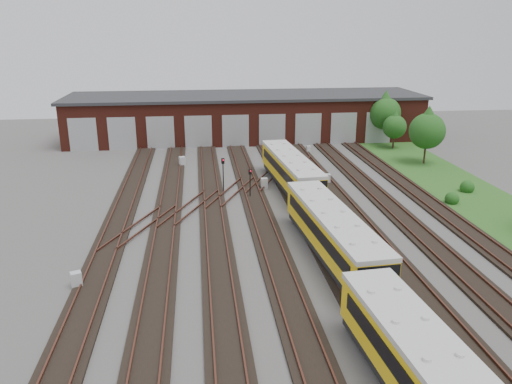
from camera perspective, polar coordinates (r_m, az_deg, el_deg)
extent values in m
plane|color=#4B4846|center=(36.66, 5.11, -6.89)|extent=(120.00, 120.00, 0.00)
cube|color=black|center=(36.57, -17.11, -7.59)|extent=(2.40, 70.00, 0.18)
cube|color=#542D21|center=(36.65, -18.24, -7.37)|extent=(0.10, 70.00, 0.15)
cube|color=#542D21|center=(36.37, -16.01, -7.34)|extent=(0.10, 70.00, 0.15)
cube|color=black|center=(36.04, -10.79, -7.47)|extent=(2.40, 70.00, 0.18)
cube|color=#542D21|center=(36.03, -11.95, -7.26)|extent=(0.10, 70.00, 0.15)
cube|color=#542D21|center=(35.91, -9.66, -7.20)|extent=(0.10, 70.00, 0.15)
cube|color=black|center=(35.94, -4.37, -7.25)|extent=(2.40, 70.00, 0.18)
cube|color=#542D21|center=(35.85, -5.53, -7.06)|extent=(0.10, 70.00, 0.15)
cube|color=#542D21|center=(35.90, -3.23, -6.96)|extent=(0.10, 70.00, 0.15)
cube|color=black|center=(36.28, 1.99, -6.94)|extent=(2.40, 70.00, 0.18)
cube|color=#542D21|center=(36.12, 0.86, -6.77)|extent=(0.10, 70.00, 0.15)
cube|color=#542D21|center=(36.32, 3.12, -6.64)|extent=(0.10, 70.00, 0.15)
cube|color=black|center=(37.06, 8.16, -6.56)|extent=(2.40, 70.00, 0.18)
cube|color=#542D21|center=(36.82, 7.08, -6.40)|extent=(0.10, 70.00, 0.15)
cube|color=#542D21|center=(37.18, 9.25, -6.26)|extent=(0.10, 70.00, 0.15)
cube|color=black|center=(38.24, 14.00, -6.14)|extent=(2.40, 70.00, 0.18)
cube|color=#542D21|center=(37.93, 13.00, -5.99)|extent=(0.10, 70.00, 0.15)
cube|color=#542D21|center=(38.43, 15.02, -5.83)|extent=(0.10, 70.00, 0.15)
cube|color=black|center=(39.79, 19.42, -5.68)|extent=(2.40, 70.00, 0.18)
cube|color=#542D21|center=(39.42, 18.51, -5.54)|extent=(0.10, 70.00, 0.15)
cube|color=#542D21|center=(40.04, 20.38, -5.38)|extent=(0.10, 70.00, 0.15)
cube|color=black|center=(41.67, 24.40, -5.22)|extent=(2.40, 70.00, 0.18)
cube|color=#542D21|center=(41.25, 23.57, -5.09)|extent=(0.10, 70.00, 0.15)
cube|color=#542D21|center=(41.98, 25.27, -4.93)|extent=(0.10, 70.00, 0.15)
cube|color=#542D21|center=(45.10, -7.50, -1.69)|extent=(5.40, 9.62, 0.15)
cube|color=#542D21|center=(48.97, -2.80, 0.08)|extent=(5.40, 9.62, 0.15)
cube|color=#542D21|center=(53.17, 1.20, 1.58)|extent=(5.40, 9.62, 0.15)
cube|color=#542D21|center=(41.64, -13.06, -3.75)|extent=(5.40, 9.62, 0.15)
cube|color=#542D21|center=(57.61, 4.59, 2.85)|extent=(5.40, 9.62, 0.15)
cube|color=#581F16|center=(73.84, -1.17, 8.53)|extent=(50.00, 12.00, 6.00)
cube|color=#2B2C2E|center=(73.37, -1.19, 10.95)|extent=(51.00, 12.50, 0.40)
cube|color=#9D9FA2|center=(69.34, -19.16, 6.20)|extent=(3.60, 0.12, 4.40)
cube|color=#9D9FA2|center=(68.44, -15.05, 6.44)|extent=(3.60, 0.12, 4.40)
cube|color=#9D9FA2|center=(67.90, -10.85, 6.65)|extent=(3.60, 0.12, 4.40)
cube|color=#9D9FA2|center=(67.72, -6.60, 6.82)|extent=(3.60, 0.12, 4.40)
cube|color=#9D9FA2|center=(67.92, -2.35, 6.96)|extent=(3.60, 0.12, 4.40)
cube|color=#9D9FA2|center=(68.48, 1.85, 7.06)|extent=(3.60, 0.12, 4.40)
cube|color=#9D9FA2|center=(69.39, 5.97, 7.12)|extent=(3.60, 0.12, 4.40)
cube|color=#9D9FA2|center=(70.65, 9.96, 7.15)|extent=(3.60, 0.12, 4.40)
cube|color=#9D9FA2|center=(72.23, 13.80, 7.14)|extent=(3.60, 0.12, 4.40)
cube|color=#27511B|center=(52.18, 23.64, -0.59)|extent=(8.00, 55.00, 0.05)
cube|color=silver|center=(21.62, 20.62, -17.68)|extent=(3.82, 15.16, 0.30)
cube|color=black|center=(22.84, 23.32, -18.99)|extent=(1.05, 13.17, 0.85)
cube|color=black|center=(35.83, 8.66, -6.54)|extent=(3.42, 15.13, 0.60)
cube|color=gold|center=(35.27, 8.77, -4.48)|extent=(3.72, 15.16, 2.20)
cube|color=silver|center=(34.81, 8.87, -2.58)|extent=(3.82, 15.16, 0.30)
cube|color=black|center=(34.77, 6.73, -4.28)|extent=(1.05, 13.17, 0.85)
cube|color=black|center=(35.63, 10.79, -3.92)|extent=(1.05, 13.17, 0.85)
cube|color=black|center=(50.40, 3.95, 1.04)|extent=(3.42, 15.13, 0.60)
cube|color=gold|center=(50.00, 3.98, 2.57)|extent=(3.72, 15.16, 2.20)
cube|color=silver|center=(49.68, 4.01, 3.96)|extent=(3.82, 15.16, 0.30)
cube|color=black|center=(49.62, 2.51, 2.78)|extent=(1.05, 13.17, 0.85)
cube|color=black|center=(50.29, 5.44, 2.92)|extent=(1.05, 13.17, 0.85)
cylinder|color=black|center=(47.46, -0.68, 0.68)|extent=(0.10, 0.10, 2.36)
cube|color=black|center=(47.05, -0.69, 2.33)|extent=(0.29, 0.23, 0.49)
sphere|color=red|center=(46.92, -0.67, 2.42)|extent=(0.12, 0.12, 0.12)
cylinder|color=black|center=(51.32, 2.37, 1.92)|extent=(0.09, 0.09, 2.17)
cube|color=black|center=(50.96, 2.39, 3.34)|extent=(0.25, 0.17, 0.46)
sphere|color=red|center=(50.85, 2.41, 3.41)|extent=(0.11, 0.11, 0.11)
cylinder|color=black|center=(49.12, -3.76, 1.59)|extent=(0.11, 0.11, 2.92)
cube|color=black|center=(48.65, -3.81, 3.55)|extent=(0.31, 0.24, 0.55)
sphere|color=red|center=(48.52, -3.80, 3.64)|extent=(0.13, 0.13, 0.13)
cylinder|color=black|center=(47.60, 4.53, 0.46)|extent=(0.09, 0.09, 2.02)
cube|color=black|center=(47.24, 4.56, 1.88)|extent=(0.25, 0.19, 0.43)
sphere|color=red|center=(47.13, 4.59, 1.95)|extent=(0.10, 0.10, 0.10)
cube|color=#B9BCBE|center=(33.62, -19.84, -9.43)|extent=(0.79, 0.73, 1.06)
cube|color=#B9BCBE|center=(59.31, -8.43, 3.48)|extent=(0.80, 0.72, 1.14)
cube|color=#B9BCBE|center=(50.43, 0.94, 0.99)|extent=(0.67, 0.57, 1.09)
cube|color=#B9BCBE|center=(65.60, 6.00, 4.89)|extent=(0.58, 0.51, 0.87)
cube|color=#B9BCBE|center=(52.56, 8.13, 1.50)|extent=(0.64, 0.54, 1.04)
cylinder|color=#332217|center=(72.91, 14.30, 6.35)|extent=(0.27, 0.27, 2.28)
sphere|color=#1D4814|center=(72.36, 14.49, 8.71)|extent=(4.44, 4.44, 4.44)
cone|color=#1D4814|center=(72.13, 14.59, 9.95)|extent=(3.81, 3.81, 3.17)
cylinder|color=#332217|center=(69.83, 15.41, 5.46)|extent=(0.24, 0.24, 1.61)
sphere|color=#1D4814|center=(69.41, 15.56, 7.19)|extent=(3.12, 3.12, 3.12)
cone|color=#1D4814|center=(69.22, 15.64, 8.09)|extent=(2.68, 2.68, 2.23)
cylinder|color=#332217|center=(62.90, 18.70, 4.04)|extent=(0.23, 0.23, 2.16)
sphere|color=#1D4814|center=(62.29, 18.97, 6.60)|extent=(4.21, 4.21, 4.21)
cone|color=#1D4814|center=(62.03, 19.11, 7.96)|extent=(3.61, 3.61, 3.00)
sphere|color=#1D4814|center=(49.57, 21.52, -0.52)|extent=(1.29, 1.29, 1.29)
sphere|color=#1D4814|center=(53.63, 23.01, 0.72)|extent=(1.38, 1.38, 1.38)
sphere|color=#1D4814|center=(74.24, 15.01, 6.11)|extent=(1.29, 1.29, 1.29)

